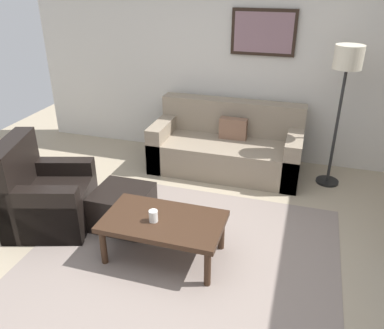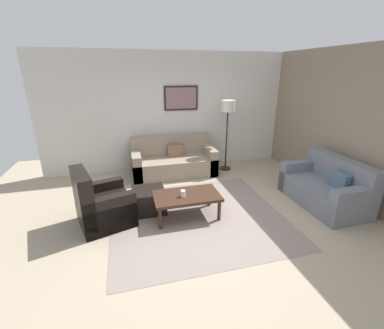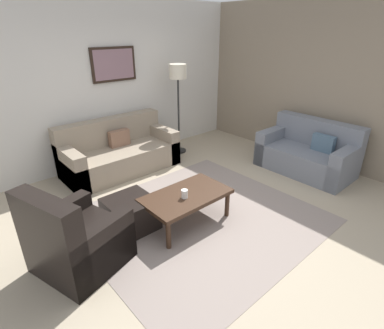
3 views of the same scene
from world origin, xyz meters
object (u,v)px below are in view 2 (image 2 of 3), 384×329
object	(u,v)px
coffee_table	(187,197)
lamp_standing	(228,113)
armchair_leather	(100,207)
framed_artwork	(181,98)
couch_main	(173,161)
cup	(183,194)
couch_loveseat	(327,189)
ottoman	(149,200)

from	to	relation	value
coffee_table	lamp_standing	bearing A→B (deg)	52.78
lamp_standing	coffee_table	bearing A→B (deg)	-127.22
armchair_leather	coffee_table	bearing A→B (deg)	-5.39
framed_artwork	lamp_standing	bearing A→B (deg)	-25.76
couch_main	lamp_standing	xyz separation A→B (m)	(1.33, -0.08, 1.11)
cup	couch_loveseat	bearing A→B (deg)	-3.53
couch_loveseat	coffee_table	world-z (taller)	couch_loveseat
cup	framed_artwork	bearing A→B (deg)	77.76
lamp_standing	framed_artwork	bearing A→B (deg)	154.24
couch_loveseat	armchair_leather	xyz separation A→B (m)	(-4.02, 0.35, 0.01)
cup	framed_artwork	xyz separation A→B (m)	(0.54, 2.50, 1.27)
couch_main	framed_artwork	bearing A→B (deg)	52.95
ottoman	framed_artwork	size ratio (longest dim) A/B	0.69
couch_loveseat	coffee_table	xyz separation A→B (m)	(-2.63, 0.22, 0.06)
coffee_table	framed_artwork	distance (m)	2.85
lamp_standing	framed_artwork	world-z (taller)	framed_artwork
coffee_table	couch_loveseat	bearing A→B (deg)	-4.78
ottoman	framed_artwork	bearing A→B (deg)	62.76
couch_loveseat	armchair_leather	bearing A→B (deg)	175.01
couch_main	couch_loveseat	bearing A→B (deg)	-42.34
couch_main	framed_artwork	distance (m)	1.53
coffee_table	ottoman	bearing A→B (deg)	148.40
framed_artwork	cup	bearing A→B (deg)	-102.24
couch_main	couch_loveseat	distance (m)	3.35
couch_main	coffee_table	distance (m)	2.04
couch_main	ottoman	size ratio (longest dim) A/B	3.47
lamp_standing	framed_artwork	xyz separation A→B (m)	(-1.02, 0.49, 0.33)
cup	lamp_standing	world-z (taller)	lamp_standing
couch_loveseat	cup	world-z (taller)	couch_loveseat
couch_main	ottoman	xyz separation A→B (m)	(-0.76, -1.66, -0.10)
armchair_leather	lamp_standing	size ratio (longest dim) A/B	0.58
armchair_leather	lamp_standing	bearing A→B (deg)	32.38
framed_artwork	ottoman	bearing A→B (deg)	-117.24
coffee_table	cup	bearing A→B (deg)	-143.55
armchair_leather	ottoman	distance (m)	0.83
armchair_leather	cup	xyz separation A→B (m)	(1.32, -0.18, 0.16)
cup	couch_main	bearing A→B (deg)	83.70
ottoman	cup	size ratio (longest dim) A/B	5.15
armchair_leather	ottoman	world-z (taller)	armchair_leather
couch_loveseat	framed_artwork	distance (m)	3.72
coffee_table	cup	world-z (taller)	cup
coffee_table	armchair_leather	bearing A→B (deg)	174.61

